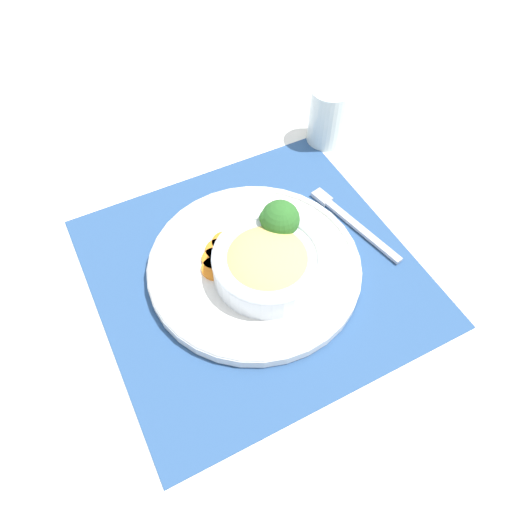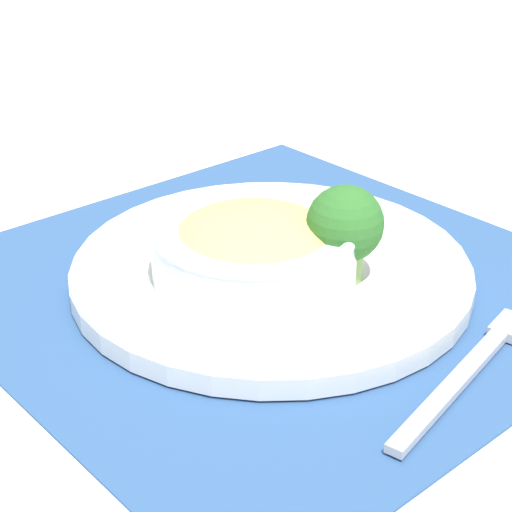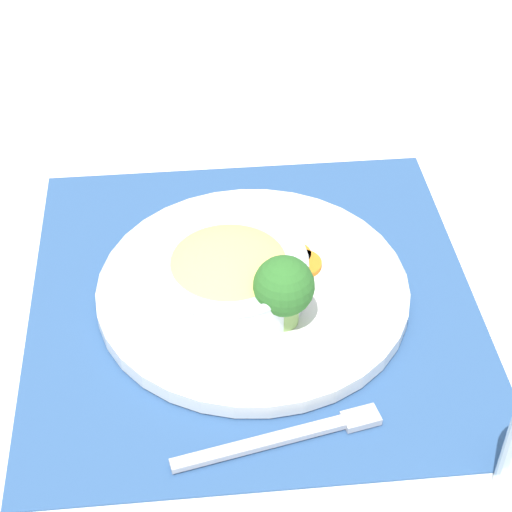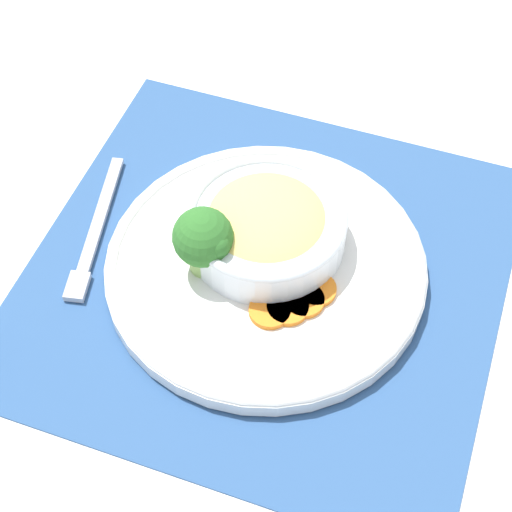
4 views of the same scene
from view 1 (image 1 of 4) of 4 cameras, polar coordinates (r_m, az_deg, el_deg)
The scene contains 11 objects.
ground_plane at distance 0.75m, azimuth -0.19°, elevation -1.77°, with size 4.00×4.00×0.00m, color white.
placemat at distance 0.75m, azimuth -0.19°, elevation -1.68°, with size 0.46×0.45×0.00m.
plate at distance 0.74m, azimuth -0.20°, elevation -1.08°, with size 0.31×0.31×0.02m.
bowl at distance 0.70m, azimuth 1.28°, elevation -0.80°, with size 0.16×0.16×0.05m.
broccoli_floret at distance 0.73m, azimuth 2.72°, elevation 4.07°, with size 0.06×0.06×0.07m.
carrot_slice_near at distance 0.75m, azimuth -3.56°, elevation 1.56°, with size 0.04×0.04×0.01m.
carrot_slice_middle at distance 0.74m, azimuth -4.29°, elevation 0.68°, with size 0.04×0.04×0.01m.
carrot_slice_far at distance 0.74m, azimuth -4.68°, elevation -0.35°, with size 0.04×0.04×0.01m.
carrot_slice_extra at distance 0.72m, azimuth -4.69°, elevation -1.43°, with size 0.04×0.04×0.01m.
water_glass at distance 0.93m, azimuth 8.21°, elevation 15.28°, with size 0.07×0.07×0.11m.
fork at distance 0.82m, azimuth 10.25°, elevation 4.44°, with size 0.05×0.18×0.01m.
Camera 1 is at (-0.19, -0.38, 0.61)m, focal length 35.00 mm.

